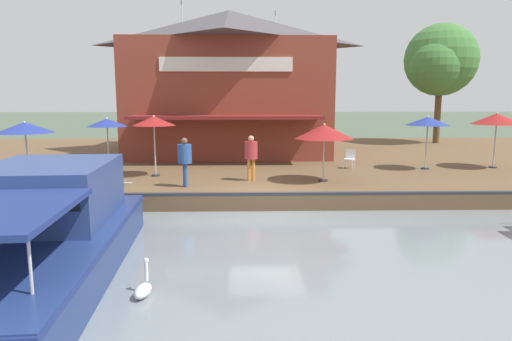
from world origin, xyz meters
TOP-DOWN VIEW (x-y plane):
  - ground_plane at (0.00, 0.00)m, footprint 220.00×220.00m
  - quay_deck at (-11.00, 0.00)m, footprint 22.00×56.00m
  - quay_edge_fender at (-0.10, 0.00)m, footprint 0.20×50.40m
  - waterfront_restaurant at (-13.03, -1.61)m, footprint 11.71×11.48m
  - patio_umbrella_near_quay_edge at (-4.01, -4.42)m, footprint 1.76×1.76m
  - patio_umbrella_by_entrance at (-5.75, -6.85)m, footprint 1.79×1.79m
  - patio_umbrella_back_row at (-5.93, 10.89)m, footprint 2.24×2.24m
  - patio_umbrella_mid_patio_right at (-2.66, 2.36)m, footprint 2.25×2.25m
  - patio_umbrella_far_corner at (-3.27, -9.31)m, footprint 2.19×2.19m
  - patio_umbrella_mid_patio_left at (-5.60, 7.56)m, footprint 1.93×1.93m
  - cafe_chair_mid_patio at (-5.98, 4.15)m, footprint 0.59×0.59m
  - cafe_chair_under_first_umbrella at (-1.92, -9.63)m, footprint 0.48×0.48m
  - cafe_chair_beside_entrance at (-1.33, -5.40)m, footprint 0.44×0.44m
  - person_at_quay_edge at (-1.69, -2.89)m, footprint 0.51×0.51m
  - person_mid_patio at (-2.87, -0.46)m, footprint 0.50×0.50m
  - motorboat_fourth_along at (4.72, -5.23)m, footprint 9.66×3.90m
  - swan at (6.56, -2.66)m, footprint 0.62×0.37m
  - tree_behind_restaurant at (-17.45, 12.94)m, footprint 5.27×5.02m

SIDE VIEW (x-z plane):
  - ground_plane at x=0.00m, z-range 0.00..0.00m
  - swan at x=6.56m, z-range -0.12..0.57m
  - quay_deck at x=-11.00m, z-range 0.00..0.60m
  - quay_edge_fender at x=-0.10m, z-range 0.60..0.70m
  - motorboat_fourth_along at x=4.72m, z-range -0.25..2.00m
  - cafe_chair_mid_patio at x=-5.98m, z-range 0.65..1.50m
  - cafe_chair_under_first_umbrella at x=-1.92m, z-range 0.65..1.50m
  - cafe_chair_beside_entrance at x=-1.33m, z-range 0.65..1.50m
  - person_mid_patio at x=-2.87m, z-range 0.84..2.61m
  - person_at_quay_edge at x=-1.69m, z-range 0.84..2.64m
  - patio_umbrella_mid_patio_right at x=-2.66m, z-range 1.41..3.67m
  - patio_umbrella_far_corner at x=-3.27m, z-range 1.51..3.84m
  - patio_umbrella_by_entrance at x=-5.75m, z-range 1.55..3.90m
  - patio_umbrella_mid_patio_left at x=-5.60m, z-range 1.57..4.00m
  - patio_umbrella_back_row at x=-5.93m, z-range 1.59..4.16m
  - patio_umbrella_near_quay_edge at x=-4.01m, z-range 1.62..4.14m
  - waterfront_restaurant at x=-13.03m, z-range 0.40..9.24m
  - tree_behind_restaurant at x=-17.45m, z-range 2.13..10.50m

